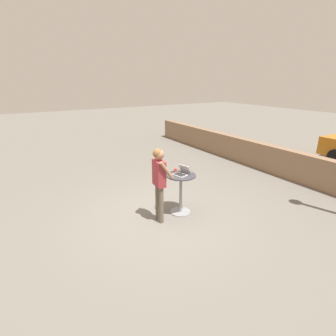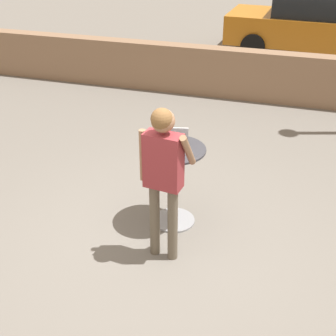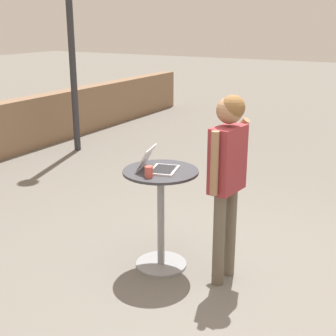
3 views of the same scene
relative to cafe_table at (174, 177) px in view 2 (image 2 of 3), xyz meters
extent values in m
plane|color=slate|center=(-0.01, -0.54, -0.64)|extent=(50.00, 50.00, 0.00)
cube|color=#84664C|center=(-0.01, 4.48, -0.15)|extent=(16.11, 0.35, 0.97)
cylinder|color=gray|center=(0.00, 0.00, -0.62)|extent=(0.51, 0.51, 0.03)
cylinder|color=gray|center=(0.00, 0.00, -0.13)|extent=(0.07, 0.07, 0.96)
cylinder|color=#333338|center=(0.00, 0.00, 0.36)|extent=(0.72, 0.72, 0.02)
cube|color=silver|center=(0.00, -0.04, 0.38)|extent=(0.37, 0.31, 0.02)
cube|color=black|center=(0.00, -0.04, 0.39)|extent=(0.32, 0.26, 0.00)
cube|color=silver|center=(-0.04, 0.13, 0.49)|extent=(0.34, 0.20, 0.20)
cube|color=white|center=(-0.04, 0.13, 0.49)|extent=(0.31, 0.17, 0.18)
cylinder|color=#C14C42|center=(-0.23, -0.01, 0.42)|extent=(0.07, 0.07, 0.10)
torus|color=#C14C42|center=(-0.18, -0.01, 0.42)|extent=(0.05, 0.01, 0.05)
cylinder|color=brown|center=(-0.03, -0.63, -0.19)|extent=(0.11, 0.11, 0.90)
cylinder|color=brown|center=(0.18, -0.66, -0.19)|extent=(0.11, 0.11, 0.90)
cube|color=maroon|center=(0.07, -0.64, 0.56)|extent=(0.40, 0.23, 0.59)
sphere|color=#936B4C|center=(0.07, -0.64, 0.99)|extent=(0.23, 0.23, 0.23)
sphere|color=brown|center=(0.07, -0.67, 1.02)|extent=(0.21, 0.21, 0.21)
cylinder|color=#936B4C|center=(-0.15, -0.62, 0.57)|extent=(0.07, 0.07, 0.56)
cylinder|color=#936B4C|center=(0.31, -0.59, 0.68)|extent=(0.11, 0.34, 0.43)
cube|color=#B76B19|center=(1.22, 8.12, 0.00)|extent=(4.21, 1.93, 0.71)
cube|color=black|center=(1.43, 8.11, 0.61)|extent=(2.34, 1.63, 0.52)
cylinder|color=black|center=(-0.10, 7.35, -0.33)|extent=(0.62, 0.25, 0.61)
cylinder|color=black|center=(-0.02, 9.00, -0.33)|extent=(0.62, 0.25, 0.61)
camera|label=1|loc=(4.88, -3.32, 2.55)|focal=28.00mm
camera|label=2|loc=(1.32, -4.52, 2.78)|focal=50.00mm
camera|label=3|loc=(-3.62, -2.13, 1.73)|focal=50.00mm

